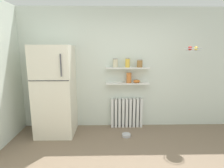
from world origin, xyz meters
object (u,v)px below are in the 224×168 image
vase (129,78)px  hanging_fruit_basket (194,49)px  pet_food_bowl (126,135)px  storage_jar_2 (140,63)px  refrigerator (55,91)px  storage_jar_1 (128,63)px  shelf_bowl (137,81)px  storage_jar_0 (115,63)px  radiator (127,113)px

vase → hanging_fruit_basket: 1.37m
vase → pet_food_bowl: size_ratio=1.21×
storage_jar_2 → vase: storage_jar_2 is taller
refrigerator → storage_jar_2: refrigerator is taller
hanging_fruit_basket → storage_jar_2: bearing=156.9°
refrigerator → storage_jar_1: refrigerator is taller
vase → hanging_fruit_basket: bearing=-19.0°
hanging_fruit_basket → storage_jar_1: bearing=161.5°
refrigerator → hanging_fruit_basket: (2.68, -0.16, 0.83)m
pet_food_bowl → shelf_bowl: bearing=60.3°
refrigerator → storage_jar_0: refrigerator is taller
pet_food_bowl → hanging_fruit_basket: hanging_fruit_basket is taller
storage_jar_1 → storage_jar_2: 0.26m
radiator → storage_jar_1: (0.00, -0.03, 1.13)m
refrigerator → storage_jar_0: size_ratio=9.58×
radiator → storage_jar_0: bearing=-173.4°
refrigerator → radiator: refrigerator is taller
storage_jar_1 → hanging_fruit_basket: 1.29m
storage_jar_1 → vase: storage_jar_1 is taller
shelf_bowl → pet_food_bowl: bearing=-119.7°
storage_jar_2 → radiator: bearing=173.4°
vase → shelf_bowl: 0.19m
refrigerator → shelf_bowl: 1.71m
shelf_bowl → storage_jar_2: bearing=0.0°
radiator → storage_jar_2: size_ratio=4.18×
storage_jar_0 → storage_jar_1: storage_jar_1 is taller
storage_jar_2 → storage_jar_1: bearing=180.0°
pet_food_bowl → storage_jar_2: bearing=55.3°
pet_food_bowl → vase: bearing=79.3°
storage_jar_1 → storage_jar_2: storage_jar_1 is taller
storage_jar_0 → radiator: bearing=6.6°
storage_jar_0 → vase: (0.29, 0.00, -0.32)m
pet_food_bowl → radiator: bearing=84.1°
hanging_fruit_basket → refrigerator: bearing=176.6°
vase → hanging_fruit_basket: size_ratio=0.67×
storage_jar_1 → hanging_fruit_basket: (1.20, -0.40, 0.29)m
pet_food_bowl → hanging_fruit_basket: 2.12m
refrigerator → vase: size_ratio=8.40×
radiator → vase: size_ratio=3.26×
radiator → vase: bearing=-40.8°
storage_jar_1 → shelf_bowl: size_ratio=1.36×
refrigerator → radiator: 1.62m
radiator → shelf_bowl: bearing=-8.3°
radiator → vase: (0.03, -0.03, 0.80)m
storage_jar_0 → pet_food_bowl: (0.21, -0.44, -1.42)m
radiator → storage_jar_0: size_ratio=3.72×
storage_jar_0 → refrigerator: bearing=-169.0°
radiator → storage_jar_2: (0.26, -0.03, 1.11)m
storage_jar_1 → vase: 0.33m
storage_jar_2 → shelf_bowl: (-0.05, 0.00, -0.38)m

